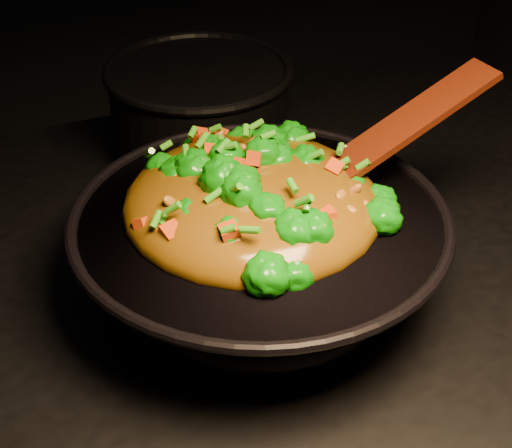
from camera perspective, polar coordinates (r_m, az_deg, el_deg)
name	(u,v)px	position (r m, az deg, el deg)	size (l,w,h in m)	color
wok	(260,259)	(0.84, 0.27, -2.53)	(0.38, 0.38, 0.11)	black
stir_fry	(252,170)	(0.79, -0.26, 3.96)	(0.27, 0.27, 0.09)	#107C08
spatula	(378,144)	(0.84, 8.85, 5.79)	(0.30, 0.05, 0.01)	#321606
back_pot	(200,113)	(1.09, -4.07, 8.09)	(0.24, 0.24, 0.14)	black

